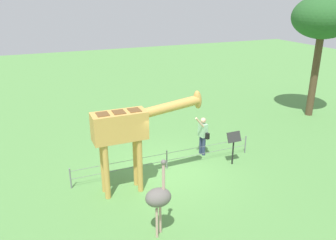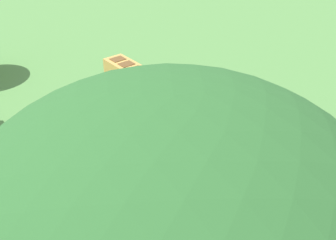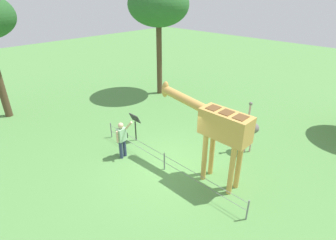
{
  "view_description": "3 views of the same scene",
  "coord_description": "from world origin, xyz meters",
  "px_view_note": "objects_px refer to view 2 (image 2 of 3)",
  "views": [
    {
      "loc": [
        -4.38,
        -10.22,
        6.17
      ],
      "look_at": [
        0.31,
        0.82,
        1.7
      ],
      "focal_mm": 36.28,
      "sensor_mm": 36.0,
      "label": 1
    },
    {
      "loc": [
        7.8,
        -6.86,
        7.87
      ],
      "look_at": [
        0.23,
        -0.71,
        1.79
      ],
      "focal_mm": 42.43,
      "sensor_mm": 36.0,
      "label": 2
    },
    {
      "loc": [
        -5.83,
        5.96,
        6.24
      ],
      "look_at": [
        0.7,
        -0.7,
        1.56
      ],
      "focal_mm": 28.02,
      "sensor_mm": 36.0,
      "label": 3
    }
  ],
  "objects_px": {
    "ostrich": "(65,139)",
    "info_sign": "(229,177)",
    "tree_east": "(172,238)",
    "giraffe": "(133,84)",
    "visitor": "(241,151)"
  },
  "relations": [
    {
      "from": "info_sign",
      "to": "ostrich",
      "type": "bearing_deg",
      "value": -146.61
    },
    {
      "from": "giraffe",
      "to": "info_sign",
      "type": "bearing_deg",
      "value": 2.85
    },
    {
      "from": "ostrich",
      "to": "info_sign",
      "type": "relative_size",
      "value": 1.7
    },
    {
      "from": "giraffe",
      "to": "tree_east",
      "type": "bearing_deg",
      "value": -31.85
    },
    {
      "from": "giraffe",
      "to": "tree_east",
      "type": "xyz_separation_m",
      "value": [
        7.75,
        -4.82,
        3.19
      ]
    },
    {
      "from": "visitor",
      "to": "info_sign",
      "type": "height_order",
      "value": "visitor"
    },
    {
      "from": "giraffe",
      "to": "ostrich",
      "type": "distance_m",
      "value": 2.7
    },
    {
      "from": "ostrich",
      "to": "info_sign",
      "type": "distance_m",
      "value": 4.93
    },
    {
      "from": "ostrich",
      "to": "info_sign",
      "type": "height_order",
      "value": "ostrich"
    },
    {
      "from": "visitor",
      "to": "info_sign",
      "type": "xyz_separation_m",
      "value": [
        0.66,
        -1.21,
        0.05
      ]
    },
    {
      "from": "ostrich",
      "to": "info_sign",
      "type": "bearing_deg",
      "value": 33.39
    },
    {
      "from": "ostrich",
      "to": "tree_east",
      "type": "distance_m",
      "value": 9.12
    },
    {
      "from": "visitor",
      "to": "tree_east",
      "type": "distance_m",
      "value": 8.8
    },
    {
      "from": "ostrich",
      "to": "tree_east",
      "type": "height_order",
      "value": "tree_east"
    },
    {
      "from": "visitor",
      "to": "ostrich",
      "type": "bearing_deg",
      "value": -131.37
    }
  ]
}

